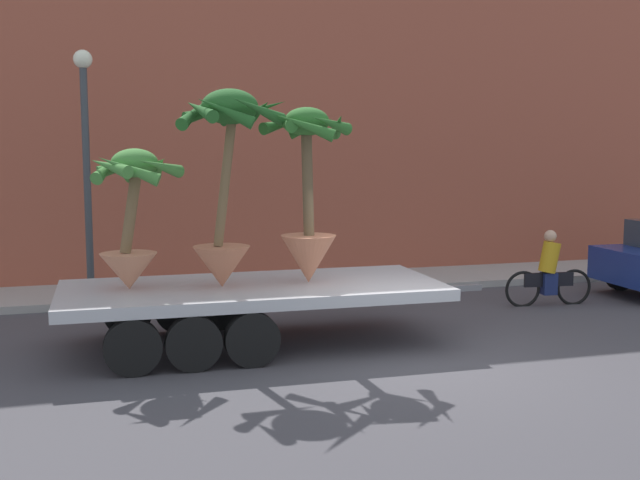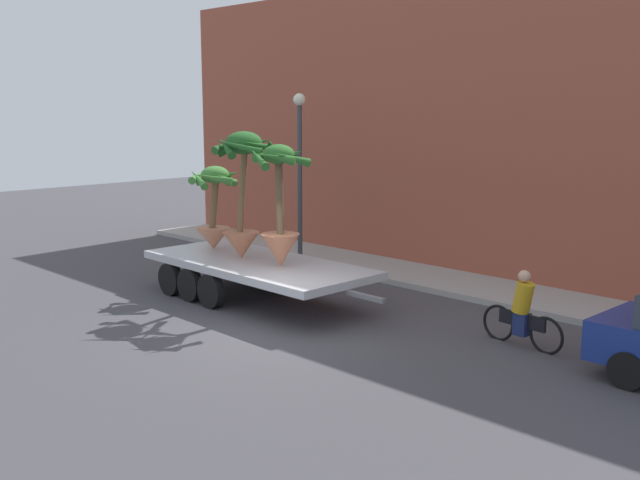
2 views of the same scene
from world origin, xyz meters
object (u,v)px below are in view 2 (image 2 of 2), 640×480
Objects in this scene: potted_palm_rear at (243,187)px; potted_palm_front at (279,210)px; flatbed_trailer at (251,267)px; street_lamp at (300,154)px; cyclist at (522,313)px; potted_palm_middle at (214,206)px.

potted_palm_rear is 1.37m from potted_palm_front.
street_lamp reaches higher than flatbed_trailer.
potted_palm_rear is 7.12m from cyclist.
potted_palm_front is 5.80m from cyclist.
street_lamp is at bearing 100.35° from potted_palm_middle.
potted_palm_middle is at bearing 172.20° from potted_palm_rear.
cyclist is at bearing -15.16° from street_lamp.
potted_palm_middle reaches higher than flatbed_trailer.
street_lamp is (-2.09, 3.83, 0.52)m from potted_palm_rear.
potted_palm_middle is at bearing 175.22° from flatbed_trailer.
cyclist is 0.38× the size of street_lamp.
cyclist is (5.37, 1.47, -1.62)m from potted_palm_front.
flatbed_trailer is 2.08m from potted_palm_middle.
street_lamp is at bearing 131.43° from potted_palm_front.
potted_palm_front is (2.73, -0.21, 0.18)m from potted_palm_middle.
potted_palm_front is at bearing -3.77° from flatbed_trailer.
potted_palm_middle is 1.17× the size of cyclist.
flatbed_trailer is at bearing -4.78° from potted_palm_middle.
street_lamp is (-2.26, 3.77, 2.46)m from flatbed_trailer.
street_lamp reaches higher than potted_palm_front.
street_lamp reaches higher than potted_palm_rear.
cyclist is at bearing 12.12° from flatbed_trailer.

